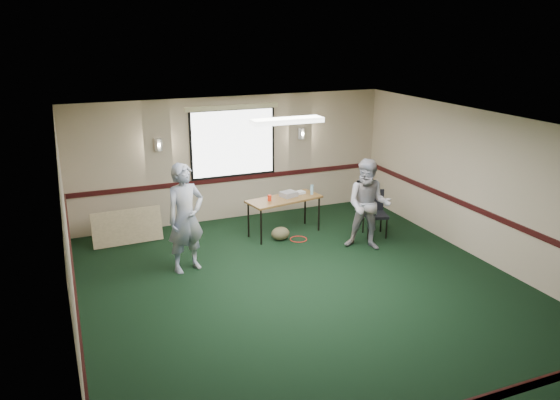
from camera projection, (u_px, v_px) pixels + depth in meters
name	position (u px, v px, depth m)	size (l,w,h in m)	color
ground	(311.00, 294.00, 8.76)	(8.00, 8.00, 0.00)	black
room_shell	(263.00, 168.00, 10.15)	(8.00, 8.02, 8.00)	tan
folding_table	(284.00, 201.00, 11.09)	(1.62, 0.90, 0.77)	brown
projector	(289.00, 194.00, 11.17)	(0.31, 0.26, 0.10)	#9C9CA4
game_console	(300.00, 192.00, 11.37)	(0.19, 0.16, 0.05)	silver
red_cup	(269.00, 198.00, 10.89)	(0.08, 0.08, 0.12)	red
water_bottle	(312.00, 190.00, 11.30)	(0.06, 0.06, 0.20)	#7EB6CF
duffel_bag	(280.00, 234.00, 10.93)	(0.38, 0.29, 0.27)	#4E4B2D
cable_coil	(298.00, 239.00, 10.98)	(0.35, 0.35, 0.02)	red
folded_table	(127.00, 227.00, 10.69)	(1.34, 0.06, 0.69)	#9D8561
conference_chair	(374.00, 209.00, 11.12)	(0.55, 0.57, 0.92)	black
person_left	(186.00, 218.00, 9.35)	(0.70, 0.46, 1.92)	#425692
person_right	(368.00, 205.00, 10.30)	(0.85, 0.67, 1.76)	#738CB4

